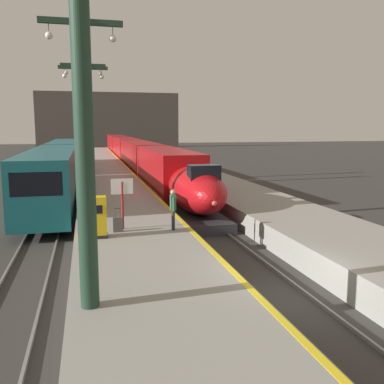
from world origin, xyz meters
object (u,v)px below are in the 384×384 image
Objects in this scene: station_column_near at (81,66)px; passenger_near_edge at (173,206)px; station_column_far at (85,110)px; station_column_distant at (85,108)px; station_column_mid at (84,97)px; regional_train_adjacent at (60,164)px; departure_info_board at (122,193)px; highspeed_train_main at (133,152)px; ticket_machine_yellow at (97,219)px; rolling_suitcase at (118,224)px.

passenger_near_edge is (3.44, 7.10, -4.57)m from station_column_near.
station_column_far is 0.93× the size of station_column_distant.
station_column_mid reaches higher than passenger_near_edge.
departure_info_board is at bearing -79.97° from regional_train_adjacent.
departure_info_board is (1.42, 7.75, -4.06)m from station_column_near.
highspeed_train_main is 17.02m from station_column_distant.
passenger_near_edge reaches higher than ticket_machine_yellow.
highspeed_train_main is 40.15m from ticket_machine_yellow.
highspeed_train_main reaches higher than departure_info_board.
passenger_near_edge is at bearing -17.74° from departure_info_board.
station_column_near reaches higher than regional_train_adjacent.
highspeed_train_main is 7.57× the size of station_column_distant.
highspeed_train_main is 20.15m from station_column_far.
station_column_near is 8.16m from ticket_machine_yellow.
regional_train_adjacent is at bearing -126.39° from station_column_distant.
highspeed_train_main is at bearing 68.72° from station_column_distant.
station_column_distant is 6.25× the size of ticket_machine_yellow.
regional_train_adjacent is 17.26× the size of departure_info_board.
passenger_near_edge is (5.64, -21.10, -0.09)m from regional_train_adjacent.
regional_train_adjacent is at bearing 100.03° from departure_info_board.
station_column_mid is at bearing -99.83° from highspeed_train_main.
passenger_near_edge is at bearing -75.04° from regional_train_adjacent.
passenger_near_edge is 2.37m from rolling_suitcase.
station_column_far is at bearing 90.00° from station_column_mid.
passenger_near_edge is 0.80× the size of departure_info_board.
highspeed_train_main is 39.33m from rolling_suitcase.
regional_train_adjacent is 21.66× the size of passenger_near_edge.
station_column_near is 0.99× the size of station_column_far.
station_column_distant is (-5.90, -15.15, 5.04)m from highspeed_train_main.
station_column_mid reaches higher than departure_info_board.
regional_train_adjacent is at bearing 94.46° from station_column_near.
station_column_far is (2.20, -0.56, 4.52)m from regional_train_adjacent.
rolling_suitcase is (-2.26, 0.19, -0.69)m from passenger_near_edge.
station_column_distant is (0.00, 18.92, 0.27)m from station_column_mid.
station_column_mid is (-5.90, -34.07, 4.77)m from highspeed_train_main.
regional_train_adjacent reaches higher than departure_info_board.
station_column_distant is 4.72× the size of departure_info_board.
station_column_distant is 24.83m from passenger_near_edge.
ticket_machine_yellow is at bearing -132.20° from departure_info_board.
station_column_far is at bearing -90.00° from station_column_distant.
station_column_far reaches higher than station_column_near.
station_column_far is at bearing 93.31° from rolling_suitcase.
regional_train_adjacent is at bearing 97.86° from station_column_mid.
passenger_near_edge reaches higher than rolling_suitcase.
station_column_far is 20.36m from departure_info_board.
ticket_machine_yellow is at bearing -86.48° from station_column_mid.
rolling_suitcase is 0.46× the size of departure_info_board.
departure_info_board reaches higher than ticket_machine_yellow.
station_column_distant is 24.58m from rolling_suitcase.
highspeed_train_main is at bearing 65.93° from regional_train_adjacent.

